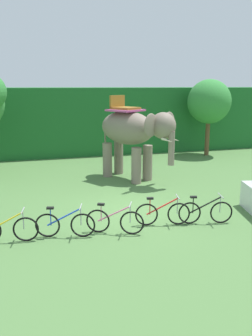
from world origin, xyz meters
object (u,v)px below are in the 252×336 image
Objects in this scene: bike_blue at (65,224)px; bike_pink at (115,221)px; bike_black at (205,212)px; bike_red at (163,213)px; elephant at (133,132)px; tree_right at (209,102)px; bike_yellow at (7,229)px.

bike_blue is 1.05× the size of bike_pink.
bike_black is (4.31, -0.17, 0.00)m from bike_blue.
bike_blue is 2.99m from bike_red.
elephant is 5.73m from bike_red.
bike_blue is 4.32m from bike_black.
bike_black is (-5.38, -9.88, -2.86)m from tree_right.
bike_red is at bearing -124.84° from tree_right.
elephant is (-6.06, -4.24, -1.05)m from tree_right.
bike_pink is at bearing -4.37° from bike_yellow.
tree_right reaches higher than bike_black.
bike_pink and bike_red have the same top height.
bike_black is at bearing -2.55° from bike_yellow.
bike_pink is at bearing -130.06° from tree_right.
tree_right reaches higher than bike_pink.
elephant is 2.37× the size of bike_yellow.
bike_blue is 0.99× the size of bike_black.
bike_pink and bike_black have the same top height.
bike_blue and bike_black have the same top height.
bike_blue is at bearing -134.95° from tree_right.
bike_red is at bearing 1.38° from bike_blue.
bike_black is at bearing -2.29° from bike_blue.
bike_pink is 1.58m from bike_red.
elephant is 2.54× the size of bike_pink.
elephant is 6.81m from bike_blue.
bike_yellow is 4.55m from bike_red.
tree_right is at bearing 49.94° from bike_pink.
bike_yellow is 1.57m from bike_blue.
elephant reaches higher than bike_black.
bike_yellow is at bearing 175.63° from bike_pink.
bike_black is at bearing -118.57° from tree_right.
elephant is 7.70m from bike_yellow.
bike_blue is (1.57, -0.09, 0.00)m from bike_yellow.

